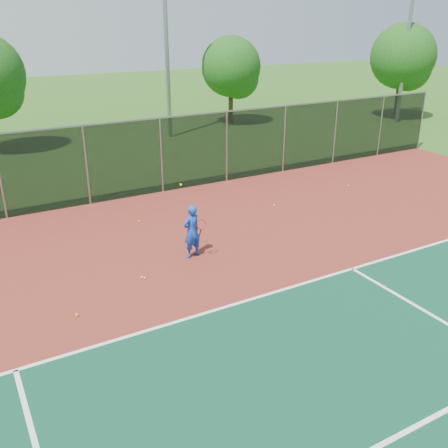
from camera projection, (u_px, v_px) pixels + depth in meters
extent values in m
plane|color=#275317|center=(379.00, 347.00, 10.81)|extent=(120.00, 120.00, 0.00)
cube|color=maroon|center=(320.00, 304.00, 12.42)|extent=(30.00, 20.00, 0.02)
cube|color=white|center=(352.00, 269.00, 14.12)|extent=(22.00, 0.10, 0.00)
cube|color=black|center=(161.00, 156.00, 19.90)|extent=(30.00, 0.04, 3.00)
cube|color=gray|center=(159.00, 118.00, 19.33)|extent=(30.00, 0.06, 0.06)
imported|color=#1340B9|center=(192.00, 231.00, 14.59)|extent=(0.67, 0.52, 1.61)
cylinder|color=black|center=(200.00, 233.00, 14.45)|extent=(0.03, 0.15, 0.27)
torus|color=#A51414|center=(202.00, 224.00, 14.26)|extent=(0.30, 0.13, 0.29)
sphere|color=yellow|center=(181.00, 185.00, 14.01)|extent=(0.07, 0.07, 0.07)
sphere|color=yellow|center=(145.00, 278.00, 13.56)|extent=(0.07, 0.07, 0.07)
sphere|color=yellow|center=(139.00, 221.00, 17.36)|extent=(0.07, 0.07, 0.07)
sphere|color=yellow|center=(348.00, 186.00, 21.05)|extent=(0.07, 0.07, 0.07)
sphere|color=yellow|center=(142.00, 277.00, 13.60)|extent=(0.07, 0.07, 0.07)
sphere|color=yellow|center=(274.00, 205.00, 18.84)|extent=(0.07, 0.07, 0.07)
sphere|color=yellow|center=(77.00, 315.00, 11.88)|extent=(0.07, 0.07, 0.07)
cylinder|color=gray|center=(166.00, 31.00, 27.70)|extent=(0.24, 0.24, 11.84)
cylinder|color=gray|center=(409.00, 30.00, 31.91)|extent=(0.24, 0.24, 11.84)
cylinder|color=#342213|center=(231.00, 108.00, 33.11)|extent=(0.30, 0.30, 2.16)
sphere|color=#154713|center=(231.00, 66.00, 32.10)|extent=(3.84, 3.84, 3.84)
sphere|color=#154713|center=(238.00, 78.00, 32.32)|extent=(2.64, 2.64, 2.64)
cylinder|color=#342213|center=(397.00, 101.00, 34.92)|extent=(0.30, 0.30, 2.45)
sphere|color=#154713|center=(403.00, 56.00, 33.78)|extent=(4.36, 4.36, 4.36)
sphere|color=#154713|center=(409.00, 69.00, 34.03)|extent=(3.00, 3.00, 3.00)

